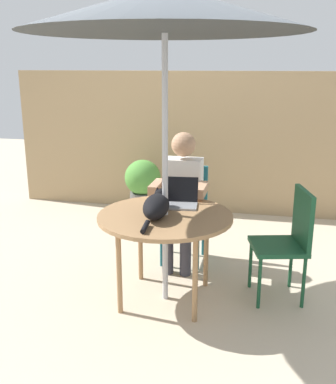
{
  "coord_description": "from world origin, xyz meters",
  "views": [
    {
      "loc": [
        0.73,
        -3.18,
        1.81
      ],
      "look_at": [
        0.0,
        0.1,
        0.86
      ],
      "focal_mm": 42.13,
      "sensor_mm": 36.0,
      "label": 1
    }
  ],
  "objects_px": {
    "chair_occupied": "(185,205)",
    "potted_plant_near_fence": "(143,186)",
    "laptop": "(179,197)",
    "chair_empty": "(289,236)",
    "person_seated": "(182,192)",
    "patio_umbrella": "(165,10)",
    "patio_table": "(165,221)",
    "cat": "(157,206)"
  },
  "relations": [
    {
      "from": "patio_umbrella",
      "to": "laptop",
      "type": "bearing_deg",
      "value": 78.91
    },
    {
      "from": "chair_occupied",
      "to": "chair_empty",
      "type": "bearing_deg",
      "value": -32.56
    },
    {
      "from": "patio_table",
      "to": "patio_umbrella",
      "type": "xyz_separation_m",
      "value": [
        0.0,
        0.0,
        1.52
      ]
    },
    {
      "from": "patio_umbrella",
      "to": "chair_empty",
      "type": "height_order",
      "value": "patio_umbrella"
    },
    {
      "from": "person_seated",
      "to": "patio_umbrella",
      "type": "bearing_deg",
      "value": -90.0
    },
    {
      "from": "potted_plant_near_fence",
      "to": "patio_umbrella",
      "type": "bearing_deg",
      "value": -69.12
    },
    {
      "from": "laptop",
      "to": "potted_plant_near_fence",
      "type": "height_order",
      "value": "laptop"
    },
    {
      "from": "patio_umbrella",
      "to": "potted_plant_near_fence",
      "type": "bearing_deg",
      "value": 110.88
    },
    {
      "from": "chair_occupied",
      "to": "person_seated",
      "type": "bearing_deg",
      "value": -90.0
    },
    {
      "from": "chair_occupied",
      "to": "chair_empty",
      "type": "relative_size",
      "value": 1.0
    },
    {
      "from": "person_seated",
      "to": "chair_empty",
      "type": "bearing_deg",
      "value": -25.22
    },
    {
      "from": "patio_table",
      "to": "cat",
      "type": "xyz_separation_m",
      "value": [
        -0.05,
        -0.05,
        0.14
      ]
    },
    {
      "from": "chair_empty",
      "to": "laptop",
      "type": "distance_m",
      "value": 0.92
    },
    {
      "from": "patio_table",
      "to": "chair_occupied",
      "type": "distance_m",
      "value": 0.84
    },
    {
      "from": "laptop",
      "to": "person_seated",
      "type": "bearing_deg",
      "value": 97.64
    },
    {
      "from": "chair_empty",
      "to": "person_seated",
      "type": "height_order",
      "value": "person_seated"
    },
    {
      "from": "potted_plant_near_fence",
      "to": "patio_table",
      "type": "bearing_deg",
      "value": -69.12
    },
    {
      "from": "person_seated",
      "to": "potted_plant_near_fence",
      "type": "height_order",
      "value": "person_seated"
    },
    {
      "from": "patio_umbrella",
      "to": "cat",
      "type": "height_order",
      "value": "patio_umbrella"
    },
    {
      "from": "person_seated",
      "to": "laptop",
      "type": "bearing_deg",
      "value": -82.36
    },
    {
      "from": "patio_umbrella",
      "to": "cat",
      "type": "bearing_deg",
      "value": -133.68
    },
    {
      "from": "patio_umbrella",
      "to": "laptop",
      "type": "height_order",
      "value": "patio_umbrella"
    },
    {
      "from": "potted_plant_near_fence",
      "to": "person_seated",
      "type": "bearing_deg",
      "value": -58.55
    },
    {
      "from": "chair_occupied",
      "to": "chair_empty",
      "type": "distance_m",
      "value": 1.12
    },
    {
      "from": "cat",
      "to": "chair_occupied",
      "type": "bearing_deg",
      "value": 86.65
    },
    {
      "from": "laptop",
      "to": "potted_plant_near_fence",
      "type": "xyz_separation_m",
      "value": [
        -0.74,
        1.52,
        -0.36
      ]
    },
    {
      "from": "chair_empty",
      "to": "patio_table",
      "type": "bearing_deg",
      "value": -166.03
    },
    {
      "from": "chair_occupied",
      "to": "potted_plant_near_fence",
      "type": "xyz_separation_m",
      "value": [
        -0.69,
        0.96,
        -0.11
      ]
    },
    {
      "from": "person_seated",
      "to": "cat",
      "type": "xyz_separation_m",
      "value": [
        -0.05,
        -0.73,
        0.1
      ]
    },
    {
      "from": "chair_empty",
      "to": "person_seated",
      "type": "relative_size",
      "value": 0.72
    },
    {
      "from": "laptop",
      "to": "patio_umbrella",
      "type": "bearing_deg",
      "value": -101.09
    },
    {
      "from": "patio_umbrella",
      "to": "chair_occupied",
      "type": "height_order",
      "value": "patio_umbrella"
    },
    {
      "from": "patio_umbrella",
      "to": "chair_occupied",
      "type": "relative_size",
      "value": 2.59
    },
    {
      "from": "patio_table",
      "to": "chair_occupied",
      "type": "xyz_separation_m",
      "value": [
        0.0,
        0.84,
        -0.13
      ]
    },
    {
      "from": "patio_umbrella",
      "to": "laptop",
      "type": "relative_size",
      "value": 7.2
    },
    {
      "from": "patio_table",
      "to": "patio_umbrella",
      "type": "height_order",
      "value": "patio_umbrella"
    },
    {
      "from": "chair_empty",
      "to": "potted_plant_near_fence",
      "type": "relative_size",
      "value": 1.22
    },
    {
      "from": "chair_occupied",
      "to": "potted_plant_near_fence",
      "type": "distance_m",
      "value": 1.19
    },
    {
      "from": "chair_occupied",
      "to": "laptop",
      "type": "height_order",
      "value": "laptop"
    },
    {
      "from": "patio_table",
      "to": "patio_umbrella",
      "type": "bearing_deg",
      "value": 0.0
    },
    {
      "from": "patio_table",
      "to": "potted_plant_near_fence",
      "type": "height_order",
      "value": "potted_plant_near_fence"
    },
    {
      "from": "patio_table",
      "to": "person_seated",
      "type": "xyz_separation_m",
      "value": [
        -0.0,
        0.68,
        0.04
      ]
    }
  ]
}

